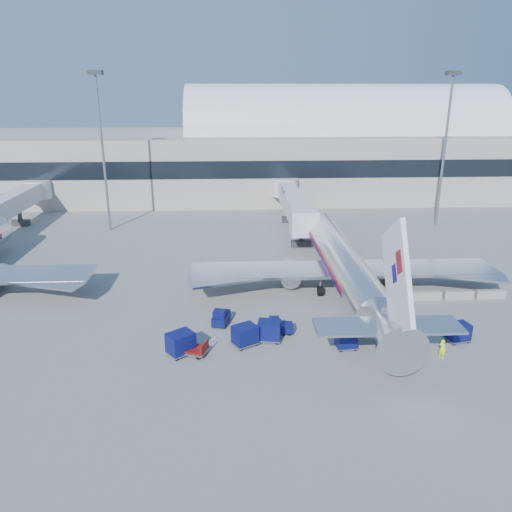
{
  "coord_description": "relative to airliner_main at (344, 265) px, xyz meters",
  "views": [
    {
      "loc": [
        -1.42,
        -43.53,
        20.4
      ],
      "look_at": [
        0.91,
        6.0,
        3.58
      ],
      "focal_mm": 35.0,
      "sensor_mm": 36.0,
      "label": 1
    }
  ],
  "objects": [
    {
      "name": "tug_left",
      "position": [
        -12.69,
        -7.1,
        -2.21
      ],
      "size": [
        1.73,
        2.63,
        1.58
      ],
      "rotation": [
        0.0,
        0.0,
        1.34
      ],
      "color": "#0A0F4D",
      "rests_on": "ground"
    },
    {
      "name": "cart_solo_near",
      "position": [
        -2.33,
        -11.99,
        -2.14
      ],
      "size": [
        1.81,
        1.47,
        1.47
      ],
      "rotation": [
        0.0,
        0.0,
        0.12
      ],
      "color": "#0A0F4D",
      "rests_on": "ground"
    },
    {
      "name": "airliner_main",
      "position": [
        0.0,
        0.0,
        0.0
      ],
      "size": [
        32.0,
        37.26,
        12.07
      ],
      "color": "silver",
      "rests_on": "ground"
    },
    {
      "name": "barrier_near",
      "position": [
        8.0,
        -2.51,
        -2.48
      ],
      "size": [
        3.0,
        0.55,
        0.9
      ],
      "primitive_type": "cube",
      "color": "#9E9E96",
      "rests_on": "ground"
    },
    {
      "name": "tug_right",
      "position": [
        3.25,
        -7.37,
        -2.21
      ],
      "size": [
        2.7,
        2.24,
        1.58
      ],
      "rotation": [
        0.0,
        0.0,
        -0.51
      ],
      "color": "#0A0F4D",
      "rests_on": "ground"
    },
    {
      "name": "ground",
      "position": [
        -10.0,
        -4.51,
        -2.93
      ],
      "size": [
        260.0,
        260.0,
        0.0
      ],
      "primitive_type": "plane",
      "color": "gray",
      "rests_on": "ground"
    },
    {
      "name": "mast_west",
      "position": [
        -30.0,
        25.49,
        11.87
      ],
      "size": [
        2.0,
        1.2,
        22.6
      ],
      "color": "slate",
      "rests_on": "ground"
    },
    {
      "name": "barrier_far",
      "position": [
        14.6,
        -2.51,
        -2.48
      ],
      "size": [
        3.0,
        0.55,
        0.9
      ],
      "primitive_type": "cube",
      "color": "#9E9E96",
      "rests_on": "ground"
    },
    {
      "name": "cart_train_c",
      "position": [
        -15.78,
        -12.29,
        -1.93
      ],
      "size": [
        2.67,
        2.57,
        1.87
      ],
      "rotation": [
        0.0,
        0.0,
        0.65
      ],
      "color": "#0A0F4D",
      "rests_on": "ground"
    },
    {
      "name": "tug_lead",
      "position": [
        -7.6,
        -9.04,
        -2.26
      ],
      "size": [
        2.27,
        1.17,
        1.47
      ],
      "rotation": [
        0.0,
        0.0,
        -0.02
      ],
      "color": "#0A0F4D",
      "rests_on": "ground"
    },
    {
      "name": "jetbridge_mid",
      "position": [
        -44.4,
        26.3,
        1.0
      ],
      "size": [
        4.4,
        27.5,
        6.25
      ],
      "color": "silver",
      "rests_on": "ground"
    },
    {
      "name": "cart_train_a",
      "position": [
        -8.53,
        -10.35,
        -1.98
      ],
      "size": [
        2.23,
        1.84,
        1.77
      ],
      "rotation": [
        0.0,
        0.0,
        -0.17
      ],
      "color": "#0A0F4D",
      "rests_on": "ground"
    },
    {
      "name": "barrier_mid",
      "position": [
        11.3,
        -2.51,
        -2.48
      ],
      "size": [
        3.0,
        0.55,
        0.9
      ],
      "primitive_type": "cube",
      "color": "#9E9E96",
      "rests_on": "ground"
    },
    {
      "name": "cart_open_red",
      "position": [
        -14.81,
        -12.4,
        -2.5
      ],
      "size": [
        2.63,
        2.23,
        0.6
      ],
      "rotation": [
        0.0,
        0.0,
        -0.34
      ],
      "color": "slate",
      "rests_on": "ground"
    },
    {
      "name": "cart_train_b",
      "position": [
        -10.6,
        -11.06,
        -1.99
      ],
      "size": [
        2.49,
        2.32,
        1.76
      ],
      "rotation": [
        0.0,
        0.0,
        0.52
      ],
      "color": "#0A0F4D",
      "rests_on": "ground"
    },
    {
      "name": "cart_solo_far",
      "position": [
        7.35,
        -11.22,
        -2.05
      ],
      "size": [
        2.12,
        1.79,
        1.63
      ],
      "rotation": [
        0.0,
        0.0,
        0.22
      ],
      "color": "#0A0F4D",
      "rests_on": "ground"
    },
    {
      "name": "ramp_worker",
      "position": [
        4.93,
        -13.85,
        -2.11
      ],
      "size": [
        0.62,
        0.71,
        1.63
      ],
      "primitive_type": "imported",
      "rotation": [
        0.0,
        0.0,
        2.05
      ],
      "color": "#D5F519",
      "rests_on": "ground"
    },
    {
      "name": "terminal",
      "position": [
        -23.6,
        51.46,
        4.6
      ],
      "size": [
        170.0,
        28.15,
        21.0
      ],
      "color": "#B2AA9E",
      "rests_on": "ground"
    },
    {
      "name": "mast_east",
      "position": [
        20.0,
        25.49,
        11.87
      ],
      "size": [
        2.0,
        1.2,
        22.6
      ],
      "color": "slate",
      "rests_on": "ground"
    },
    {
      "name": "jetbridge_near",
      "position": [
        -2.4,
        26.3,
        1.0
      ],
      "size": [
        4.4,
        27.5,
        6.25
      ],
      "color": "silver",
      "rests_on": "ground"
    }
  ]
}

